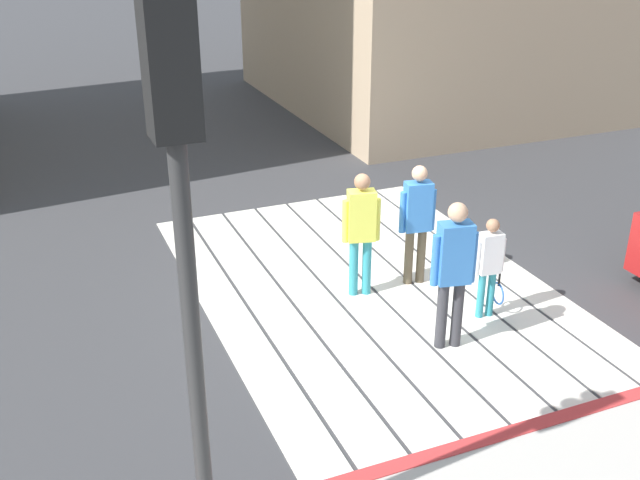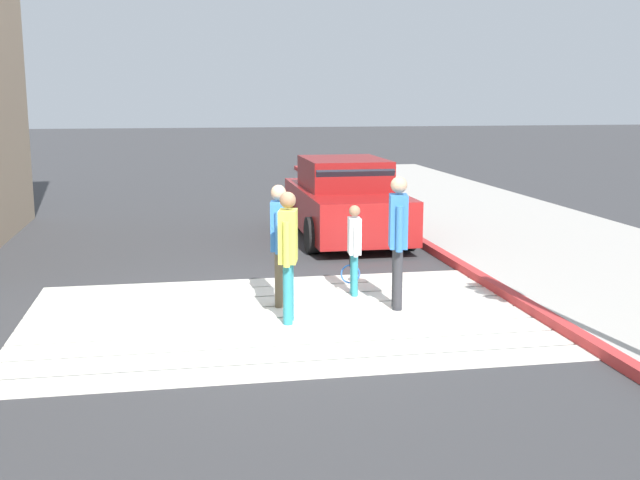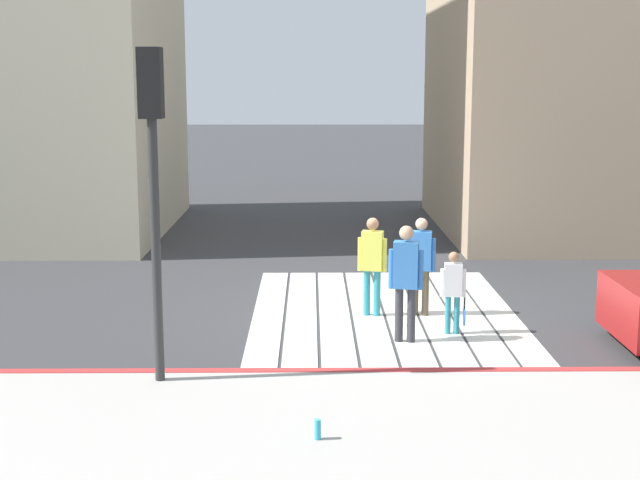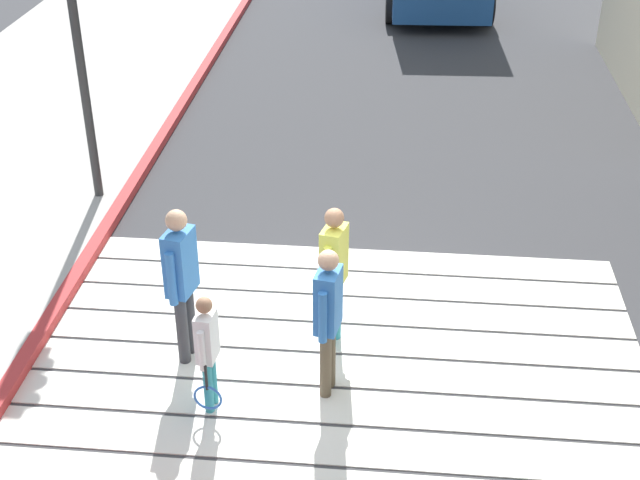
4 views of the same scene
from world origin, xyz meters
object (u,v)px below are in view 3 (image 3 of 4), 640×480
at_px(pedestrian_adult_side, 372,259).
at_px(pedestrian_child_with_racket, 454,288).
at_px(traffic_light_corner, 153,149).
at_px(pedestrian_adult_lead, 421,259).
at_px(water_bottle, 318,429).
at_px(pedestrian_adult_trailing, 406,275).

distance_m(pedestrian_adult_side, pedestrian_child_with_racket, 1.62).
relative_size(traffic_light_corner, pedestrian_adult_side, 2.58).
xyz_separation_m(traffic_light_corner, pedestrian_child_with_racket, (2.40, -4.08, -2.31)).
distance_m(traffic_light_corner, pedestrian_adult_lead, 5.51).
xyz_separation_m(pedestrian_adult_side, pedestrian_child_with_racket, (-1.09, -1.17, -0.23)).
bearing_deg(pedestrian_child_with_racket, water_bottle, 154.18).
bearing_deg(pedestrian_adult_side, water_bottle, 170.25).
height_order(pedestrian_adult_trailing, pedestrian_child_with_racket, pedestrian_adult_trailing).
bearing_deg(pedestrian_child_with_racket, pedestrian_adult_side, 46.83).
xyz_separation_m(traffic_light_corner, pedestrian_adult_lead, (3.50, -3.71, -2.09)).
height_order(water_bottle, pedestrian_child_with_racket, pedestrian_child_with_racket).
bearing_deg(water_bottle, traffic_light_corner, 45.45).
distance_m(pedestrian_adult_trailing, pedestrian_adult_side, 1.55).
bearing_deg(pedestrian_adult_lead, pedestrian_child_with_racket, -161.49).
bearing_deg(pedestrian_adult_side, traffic_light_corner, 140.18).
xyz_separation_m(pedestrian_adult_lead, pedestrian_adult_side, (-0.01, 0.80, 0.00)).
distance_m(traffic_light_corner, pedestrian_adult_trailing, 4.35).
xyz_separation_m(pedestrian_adult_trailing, pedestrian_child_with_racket, (0.41, -0.78, -0.30)).
relative_size(traffic_light_corner, pedestrian_adult_lead, 2.59).
height_order(pedestrian_adult_trailing, pedestrian_adult_side, pedestrian_adult_trailing).
bearing_deg(pedestrian_child_with_racket, traffic_light_corner, 120.45).
bearing_deg(traffic_light_corner, pedestrian_adult_trailing, -58.91).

